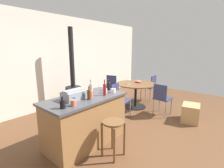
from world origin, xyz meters
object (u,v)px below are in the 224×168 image
(kitchen_island, at_px, (86,120))
(folding_chair_near, at_px, (162,97))
(cardboard_box, at_px, (190,113))
(bottle_2, at_px, (108,86))
(wine_glass, at_px, (129,80))
(folding_chair_far, at_px, (150,86))
(cup_0, at_px, (105,91))
(wooden_stool, at_px, (113,130))
(cup_3, at_px, (91,94))
(bottle_4, at_px, (89,94))
(cup_1, at_px, (113,91))
(cup_4, at_px, (73,103))
(serving_bowl, at_px, (138,81))
(bottle_1, at_px, (91,88))
(folding_chair_left, at_px, (110,87))
(bottle_0, at_px, (105,89))
(cup_2, at_px, (83,92))
(wood_stove, at_px, (73,91))
(dining_table, at_px, (136,89))
(toolbox, at_px, (74,95))
(folding_chair_right, at_px, (119,98))
(bottle_3, at_px, (63,104))

(kitchen_island, distance_m, folding_chair_near, 2.19)
(cardboard_box, bearing_deg, bottle_2, 141.52)
(folding_chair_near, relative_size, wine_glass, 5.95)
(folding_chair_far, relative_size, cup_0, 7.50)
(wooden_stool, xyz_separation_m, folding_chair_near, (2.11, 0.11, 0.04))
(kitchen_island, relative_size, cup_3, 13.38)
(kitchen_island, relative_size, bottle_4, 6.55)
(cup_1, xyz_separation_m, cup_4, (-0.99, -0.03, 0.01))
(wooden_stool, xyz_separation_m, serving_bowl, (2.37, 0.99, 0.31))
(bottle_1, height_order, cup_4, bottle_1)
(folding_chair_left, bearing_deg, folding_chair_near, -89.13)
(bottle_1, height_order, cup_3, bottle_1)
(bottle_0, height_order, cup_2, bottle_0)
(kitchen_island, distance_m, wood_stove, 1.85)
(bottle_1, xyz_separation_m, wine_glass, (1.79, 0.34, -0.16))
(bottle_4, bearing_deg, dining_table, 11.95)
(wood_stove, xyz_separation_m, serving_bowl, (1.46, -1.27, 0.22))
(wine_glass, bearing_deg, bottle_4, -164.29)
(kitchen_island, xyz_separation_m, bottle_0, (0.32, -0.19, 0.56))
(cup_1, height_order, cardboard_box, cup_1)
(toolbox, bearing_deg, bottle_1, 5.30)
(cup_3, xyz_separation_m, wine_glass, (1.93, 0.48, -0.10))
(wood_stove, distance_m, cup_1, 1.86)
(folding_chair_left, bearing_deg, wooden_stool, -137.88)
(folding_chair_far, xyz_separation_m, folding_chair_left, (-0.95, 0.95, -0.00))
(cup_0, xyz_separation_m, cardboard_box, (1.79, -1.17, -0.72))
(folding_chair_left, distance_m, cup_2, 2.33)
(bottle_2, bearing_deg, dining_table, 11.04)
(cup_3, height_order, cardboard_box, cup_3)
(wooden_stool, xyz_separation_m, wood_stove, (0.91, 2.25, 0.09))
(toolbox, bearing_deg, cup_1, -16.97)
(folding_chair_left, distance_m, bottle_4, 2.59)
(bottle_0, relative_size, bottle_2, 1.34)
(folding_chair_far, xyz_separation_m, cup_1, (-2.48, -0.47, 0.41))
(folding_chair_right, distance_m, bottle_4, 1.51)
(folding_chair_near, height_order, cup_0, cup_0)
(cup_2, height_order, wine_glass, cup_2)
(bottle_3, distance_m, cup_1, 1.15)
(cup_3, bearing_deg, folding_chair_far, 6.44)
(wood_stove, bearing_deg, bottle_1, -114.71)
(cup_2, bearing_deg, cup_0, -30.59)
(wooden_stool, bearing_deg, cardboard_box, -14.92)
(bottle_2, bearing_deg, bottle_0, -148.81)
(kitchen_island, height_order, cup_0, cup_0)
(folding_chair_far, xyz_separation_m, bottle_4, (-3.09, -0.43, 0.46))
(bottle_3, bearing_deg, bottle_0, -0.33)
(wooden_stool, height_order, bottle_1, bottle_1)
(dining_table, xyz_separation_m, cup_3, (-2.14, -0.38, 0.38))
(bottle_4, distance_m, cup_3, 0.17)
(cup_0, height_order, cup_4, cup_4)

